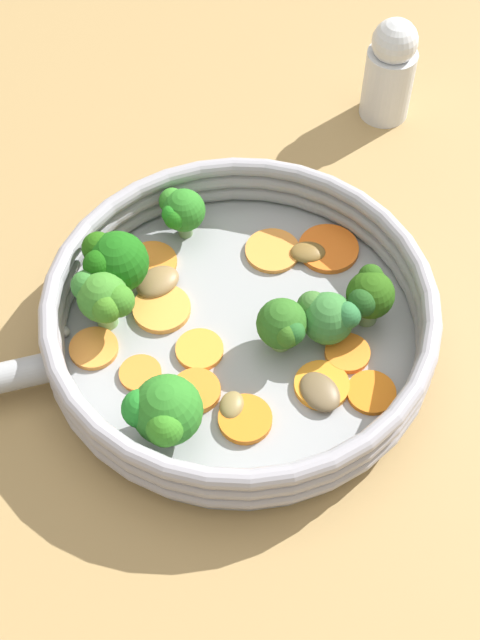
% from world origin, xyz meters
% --- Properties ---
extents(ground_plane, '(4.00, 4.00, 0.00)m').
position_xyz_m(ground_plane, '(0.00, 0.00, 0.00)').
color(ground_plane, '#9D7C4A').
extents(skillet, '(0.27, 0.27, 0.01)m').
position_xyz_m(skillet, '(0.00, 0.00, 0.01)').
color(skillet, '#939699').
rests_on(skillet, ground_plane).
extents(skillet_rim_wall, '(0.28, 0.28, 0.04)m').
position_xyz_m(skillet_rim_wall, '(0.00, 0.00, 0.03)').
color(skillet_rim_wall, '#96949C').
rests_on(skillet_rim_wall, skillet).
extents(skillet_rivet_left, '(0.01, 0.01, 0.01)m').
position_xyz_m(skillet_rivet_left, '(0.12, -0.03, 0.02)').
color(skillet_rivet_left, '#949697').
rests_on(skillet_rivet_left, skillet).
extents(skillet_rivet_right, '(0.01, 0.01, 0.01)m').
position_xyz_m(skillet_rivet_right, '(0.12, 0.04, 0.02)').
color(skillet_rivet_right, gray).
rests_on(skillet_rivet_right, skillet).
extents(carrot_slice_0, '(0.04, 0.04, 0.00)m').
position_xyz_m(carrot_slice_0, '(0.08, 0.02, 0.02)').
color(carrot_slice_0, orange).
rests_on(carrot_slice_0, skillet).
extents(carrot_slice_1, '(0.05, 0.05, 0.01)m').
position_xyz_m(carrot_slice_1, '(0.05, -0.03, 0.02)').
color(carrot_slice_1, '#F29A3E').
rests_on(carrot_slice_1, skillet).
extents(carrot_slice_2, '(0.04, 0.04, 0.00)m').
position_xyz_m(carrot_slice_2, '(-0.08, 0.07, 0.02)').
color(carrot_slice_2, orange).
rests_on(carrot_slice_2, skillet).
extents(carrot_slice_3, '(0.04, 0.04, 0.01)m').
position_xyz_m(carrot_slice_3, '(0.04, 0.04, 0.02)').
color(carrot_slice_3, orange).
rests_on(carrot_slice_3, skillet).
extents(carrot_slice_4, '(0.05, 0.05, 0.00)m').
position_xyz_m(carrot_slice_4, '(-0.04, 0.06, 0.02)').
color(carrot_slice_4, orange).
rests_on(carrot_slice_4, skillet).
extents(carrot_slice_5, '(0.05, 0.05, 0.00)m').
position_xyz_m(carrot_slice_5, '(0.05, -0.08, 0.01)').
color(carrot_slice_5, orange).
rests_on(carrot_slice_5, skillet).
extents(carrot_slice_6, '(0.06, 0.06, 0.01)m').
position_xyz_m(carrot_slice_6, '(-0.09, -0.06, 0.02)').
color(carrot_slice_6, orange).
rests_on(carrot_slice_6, skillet).
extents(carrot_slice_7, '(0.06, 0.06, 0.00)m').
position_xyz_m(carrot_slice_7, '(-0.04, -0.07, 0.02)').
color(carrot_slice_7, orange).
rests_on(carrot_slice_7, skillet).
extents(carrot_slice_8, '(0.05, 0.05, 0.00)m').
position_xyz_m(carrot_slice_8, '(0.11, -0.01, 0.02)').
color(carrot_slice_8, orange).
rests_on(carrot_slice_8, skillet).
extents(carrot_slice_9, '(0.05, 0.05, 0.01)m').
position_xyz_m(carrot_slice_9, '(-0.07, 0.04, 0.02)').
color(carrot_slice_9, orange).
rests_on(carrot_slice_9, skillet).
extents(carrot_slice_10, '(0.04, 0.04, 0.01)m').
position_xyz_m(carrot_slice_10, '(0.01, 0.07, 0.02)').
color(carrot_slice_10, orange).
rests_on(carrot_slice_10, skillet).
extents(carrot_slice_11, '(0.05, 0.05, 0.00)m').
position_xyz_m(carrot_slice_11, '(0.03, 0.01, 0.02)').
color(carrot_slice_11, orange).
rests_on(carrot_slice_11, skillet).
extents(broccoli_floret_0, '(0.04, 0.04, 0.04)m').
position_xyz_m(broccoli_floret_0, '(-0.06, 0.02, 0.04)').
color(broccoli_floret_0, '#6A8953').
rests_on(broccoli_floret_0, skillet).
extents(broccoli_floret_1, '(0.03, 0.04, 0.04)m').
position_xyz_m(broccoli_floret_1, '(0.02, -0.10, 0.04)').
color(broccoli_floret_1, '#6B8854').
rests_on(broccoli_floret_1, skillet).
extents(broccoli_floret_2, '(0.05, 0.05, 0.06)m').
position_xyz_m(broccoli_floret_2, '(0.08, -0.06, 0.05)').
color(broccoli_floret_2, '#729853').
rests_on(broccoli_floret_2, skillet).
extents(broccoli_floret_3, '(0.04, 0.04, 0.05)m').
position_xyz_m(broccoli_floret_3, '(0.09, -0.03, 0.04)').
color(broccoli_floret_3, '#7CB362').
rests_on(broccoli_floret_3, skillet).
extents(broccoli_floret_4, '(0.04, 0.04, 0.05)m').
position_xyz_m(broccoli_floret_4, '(-0.09, 0.01, 0.04)').
color(broccoli_floret_4, '#70975C').
rests_on(broccoli_floret_4, skillet).
extents(broccoli_floret_5, '(0.04, 0.04, 0.04)m').
position_xyz_m(broccoli_floret_5, '(-0.03, 0.02, 0.04)').
color(broccoli_floret_5, '#7B9F54').
rests_on(broccoli_floret_5, skillet).
extents(broccoli_floret_6, '(0.05, 0.05, 0.05)m').
position_xyz_m(broccoli_floret_6, '(0.07, 0.07, 0.04)').
color(broccoli_floret_6, '#84AB6E').
rests_on(broccoli_floret_6, skillet).
extents(mushroom_piece_0, '(0.03, 0.03, 0.01)m').
position_xyz_m(mushroom_piece_0, '(-0.07, -0.06, 0.02)').
color(mushroom_piece_0, brown).
rests_on(mushroom_piece_0, skillet).
extents(mushroom_piece_1, '(0.02, 0.03, 0.01)m').
position_xyz_m(mushroom_piece_1, '(0.02, 0.06, 0.02)').
color(mushroom_piece_1, olive).
rests_on(mushroom_piece_1, skillet).
extents(mushroom_piece_2, '(0.03, 0.04, 0.01)m').
position_xyz_m(mushroom_piece_2, '(-0.04, 0.07, 0.02)').
color(mushroom_piece_2, brown).
rests_on(mushroom_piece_2, skillet).
extents(mushroom_piece_3, '(0.04, 0.04, 0.01)m').
position_xyz_m(mushroom_piece_3, '(0.05, -0.06, 0.02)').
color(mushroom_piece_3, olive).
rests_on(mushroom_piece_3, skillet).
extents(salt_shaker, '(0.04, 0.04, 0.10)m').
position_xyz_m(salt_shaker, '(-0.19, -0.21, 0.05)').
color(salt_shaker, silver).
rests_on(salt_shaker, ground_plane).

